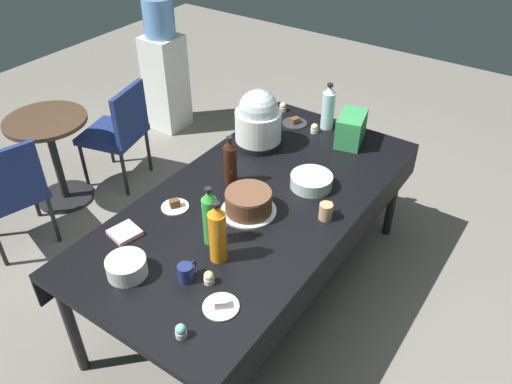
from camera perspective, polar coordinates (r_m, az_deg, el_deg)
ground at (r=3.40m, az=0.00°, el=-10.89°), size 9.00×9.00×0.00m
potluck_table at (r=2.93m, az=0.00°, el=-1.76°), size 2.20×1.10×0.75m
frosted_layer_cake at (r=2.76m, az=-0.84°, el=-1.18°), size 0.31×0.31×0.13m
slow_cooker at (r=3.29m, az=0.24°, el=8.00°), size 0.31×0.31×0.38m
glass_salad_bowl at (r=2.98m, az=6.20°, el=1.23°), size 0.25×0.25×0.08m
ceramic_snack_bowl at (r=2.50m, az=-14.24°, el=-8.10°), size 0.19×0.19×0.09m
dessert_plate_white at (r=2.31m, az=-3.94°, el=-12.53°), size 0.16×0.16×0.05m
dessert_plate_charcoal at (r=3.63m, az=4.34°, el=7.76°), size 0.17×0.17×0.05m
dessert_plate_cream at (r=2.86m, az=-9.04°, el=-1.52°), size 0.15×0.15×0.05m
cupcake_vanilla at (r=2.21m, az=-8.38°, el=-15.11°), size 0.05×0.05×0.07m
cupcake_lemon at (r=3.52m, az=6.54°, el=7.06°), size 0.05×0.05×0.07m
cupcake_rose at (r=3.60m, az=1.98°, el=8.02°), size 0.05×0.05×0.07m
cupcake_mint at (r=2.40m, az=-5.28°, el=-9.50°), size 0.05×0.05×0.07m
cupcake_cocoa at (r=3.78m, az=3.02°, el=9.47°), size 0.05×0.05×0.07m
soda_bottle_water at (r=3.54m, az=8.06°, el=9.31°), size 0.09×0.09×0.33m
soda_bottle_orange_juice at (r=2.43m, az=-4.32°, el=-4.62°), size 0.09×0.09×0.34m
soda_bottle_cola at (r=2.94m, az=-2.91°, el=3.37°), size 0.08×0.08×0.31m
soda_bottle_lime_soda at (r=2.53m, az=-5.16°, el=-2.84°), size 0.08×0.08×0.33m
coffee_mug_navy at (r=2.42m, az=-7.82°, el=-8.88°), size 0.11×0.07×0.09m
coffee_mug_tan at (r=2.75m, az=7.83°, el=-2.12°), size 0.11×0.07×0.09m
soda_carton at (r=3.41m, az=10.55°, el=6.96°), size 0.29×0.22×0.20m
paper_napkin_stack at (r=2.73m, az=-14.44°, el=-4.41°), size 0.17×0.17×0.02m
maroon_chair_left at (r=3.78m, az=-25.88°, el=0.28°), size 0.54×0.54×0.85m
maroon_chair_right at (r=4.23m, az=-15.03°, el=6.84°), size 0.54×0.54×0.85m
round_cafe_table at (r=4.15m, az=-21.82°, el=4.89°), size 0.60×0.60×0.72m
water_cooler at (r=4.97m, az=-10.17°, el=13.36°), size 0.32×0.32×1.24m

